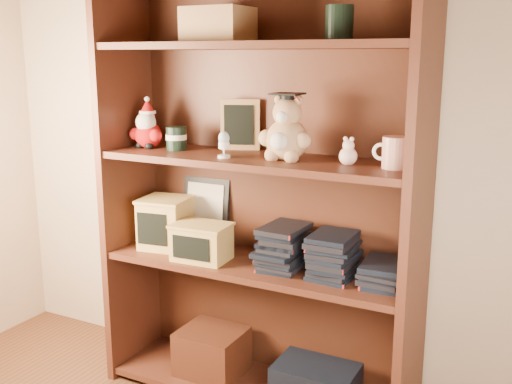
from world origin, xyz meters
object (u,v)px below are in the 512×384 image
teacher_mug (394,153)px  treats_box (166,222)px  bookcase (262,200)px  grad_teddy_bear (286,134)px

teacher_mug → treats_box: teacher_mug is taller
bookcase → grad_teddy_bear: (0.12, -0.06, 0.26)m
grad_teddy_bear → teacher_mug: grad_teddy_bear is taller
grad_teddy_bear → treats_box: 0.66m
grad_teddy_bear → treats_box: (-0.53, 0.01, -0.39)m
grad_teddy_bear → teacher_mug: 0.38m
bookcase → teacher_mug: 0.55m
bookcase → teacher_mug: size_ratio=13.82×
grad_teddy_bear → treats_box: grad_teddy_bear is taller
grad_teddy_bear → teacher_mug: (0.38, 0.01, -0.04)m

